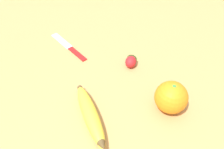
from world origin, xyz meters
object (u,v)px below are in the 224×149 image
at_px(orange, 171,97).
at_px(strawberry, 131,61).
at_px(paring_knife, 69,47).
at_px(banana, 90,115).

relative_size(orange, strawberry, 1.55).
bearing_deg(paring_knife, banana, -112.98).
relative_size(banana, strawberry, 3.44).
height_order(strawberry, paring_knife, strawberry).
height_order(banana, orange, orange).
bearing_deg(banana, strawberry, 129.47).
bearing_deg(banana, paring_knife, 176.46).
xyz_separation_m(strawberry, paring_knife, (-0.05, 0.21, -0.01)).
relative_size(orange, paring_knife, 0.43).
bearing_deg(orange, banana, 135.63).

